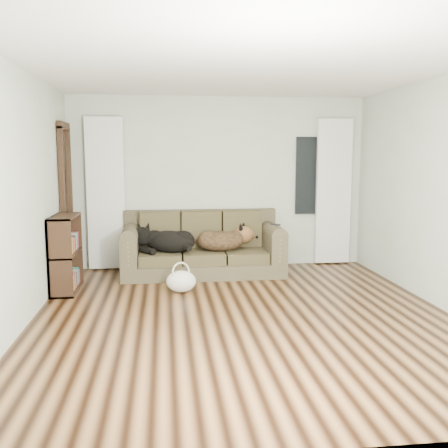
{
  "coord_description": "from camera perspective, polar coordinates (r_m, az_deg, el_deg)",
  "views": [
    {
      "loc": [
        -0.83,
        -5.13,
        1.72
      ],
      "look_at": [
        -0.03,
        1.6,
        0.78
      ],
      "focal_mm": 40.0,
      "sensor_mm": 36.0,
      "label": 1
    }
  ],
  "objects": [
    {
      "name": "curtain_right",
      "position": [
        8.01,
        12.4,
        3.62
      ],
      "size": [
        0.55,
        0.08,
        2.25
      ],
      "primitive_type": "cube",
      "color": "white",
      "rests_on": "ground"
    },
    {
      "name": "tote_bag",
      "position": [
        6.36,
        -4.92,
        -6.36
      ],
      "size": [
        0.42,
        0.35,
        0.27
      ],
      "primitive_type": "ellipsoid",
      "rotation": [
        0.0,
        0.0,
        0.18
      ],
      "color": "silver",
      "rests_on": "floor"
    },
    {
      "name": "floor",
      "position": [
        5.47,
        2.32,
        -10.45
      ],
      "size": [
        5.0,
        5.0,
        0.0
      ],
      "primitive_type": "plane",
      "color": "black",
      "rests_on": "ground"
    },
    {
      "name": "wall_right",
      "position": [
        6.0,
        24.17,
        3.17
      ],
      "size": [
        0.04,
        5.0,
        2.6
      ],
      "primitive_type": "cube",
      "color": "#B8BCB6",
      "rests_on": "ground"
    },
    {
      "name": "door_casing",
      "position": [
        7.34,
        -17.54,
        2.27
      ],
      "size": [
        0.07,
        0.6,
        2.1
      ],
      "primitive_type": "cube",
      "color": "black",
      "rests_on": "ground"
    },
    {
      "name": "ceiling",
      "position": [
        5.27,
        2.49,
        17.48
      ],
      "size": [
        5.0,
        5.0,
        0.0
      ],
      "primitive_type": "plane",
      "color": "white",
      "rests_on": "ground"
    },
    {
      "name": "dog_black_lab",
      "position": [
        7.17,
        -6.51,
        -2.13
      ],
      "size": [
        0.9,
        0.81,
        0.31
      ],
      "primitive_type": "ellipsoid",
      "rotation": [
        0.0,
        0.0,
        -0.51
      ],
      "color": "black",
      "rests_on": "sofa"
    },
    {
      "name": "tv_remote",
      "position": [
        7.23,
        5.88,
        -0.03
      ],
      "size": [
        0.14,
        0.2,
        0.02
      ],
      "primitive_type": "cube",
      "rotation": [
        0.0,
        0.0,
        0.46
      ],
      "color": "black",
      "rests_on": "sofa"
    },
    {
      "name": "wall_left",
      "position": [
        5.34,
        -22.22,
        2.77
      ],
      "size": [
        0.04,
        5.0,
        2.6
      ],
      "primitive_type": "cube",
      "color": "#B8BCB6",
      "rests_on": "ground"
    },
    {
      "name": "bookshelf",
      "position": [
        6.64,
        -17.64,
        -3.09
      ],
      "size": [
        0.29,
        0.78,
        0.97
      ],
      "primitive_type": "cube",
      "rotation": [
        0.0,
        0.0,
        0.01
      ],
      "color": "black",
      "rests_on": "floor"
    },
    {
      "name": "wall_back",
      "position": [
        7.69,
        -0.59,
        4.75
      ],
      "size": [
        4.5,
        0.04,
        2.6
      ],
      "primitive_type": "cube",
      "color": "#B8BCB6",
      "rests_on": "ground"
    },
    {
      "name": "curtain_left",
      "position": [
        7.62,
        -13.36,
        3.38
      ],
      "size": [
        0.55,
        0.08,
        2.25
      ],
      "primitive_type": "cube",
      "color": "white",
      "rests_on": "ground"
    },
    {
      "name": "window_pane",
      "position": [
        7.94,
        9.94,
        5.46
      ],
      "size": [
        0.5,
        0.03,
        1.2
      ],
      "primitive_type": "cube",
      "color": "black",
      "rests_on": "wall_back"
    },
    {
      "name": "sofa",
      "position": [
        7.24,
        -2.44,
        -2.23
      ],
      "size": [
        2.3,
        0.99,
        0.94
      ],
      "primitive_type": "cube",
      "color": "#2F2518",
      "rests_on": "floor"
    },
    {
      "name": "dog_shepherd",
      "position": [
        7.23,
        -0.11,
        -1.91
      ],
      "size": [
        0.76,
        0.57,
        0.31
      ],
      "primitive_type": "ellipsoid",
      "rotation": [
        0.0,
        0.0,
        3.04
      ],
      "color": "black",
      "rests_on": "sofa"
    }
  ]
}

